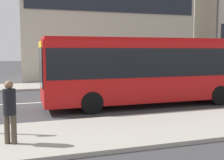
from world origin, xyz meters
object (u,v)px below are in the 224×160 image
object	(u,v)px
street_lamp	(217,26)
parked_car_0	(220,76)
pedestrian_near_stop	(10,108)
city_bus	(150,67)

from	to	relation	value
street_lamp	parked_car_0	bearing A→B (deg)	-120.17
parked_car_0	street_lamp	world-z (taller)	street_lamp
parked_car_0	pedestrian_near_stop	world-z (taller)	pedestrian_near_stop
city_bus	pedestrian_near_stop	bearing A→B (deg)	-141.40
city_bus	parked_car_0	xyz separation A→B (m)	(8.67, 5.64, -1.21)
city_bus	pedestrian_near_stop	size ratio (longest dim) A/B	5.96
city_bus	street_lamp	distance (m)	13.05
parked_car_0	street_lamp	size ratio (longest dim) A/B	0.56
parked_car_0	pedestrian_near_stop	size ratio (longest dim) A/B	2.44
city_bus	street_lamp	world-z (taller)	street_lamp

